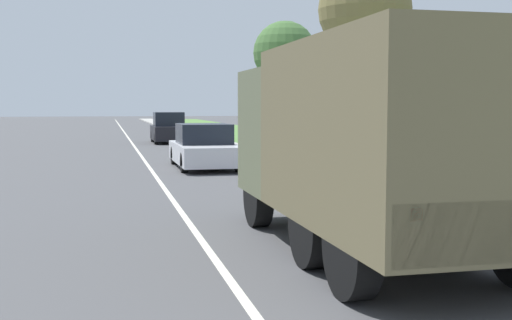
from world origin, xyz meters
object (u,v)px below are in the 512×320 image
car_nearest_ahead (204,148)px  pickup_truck (456,149)px  car_second_ahead (169,129)px  military_truck (369,137)px

car_nearest_ahead → pickup_truck: size_ratio=0.92×
pickup_truck → car_second_ahead: bearing=106.9°
car_second_ahead → pickup_truck: pickup_truck is taller
military_truck → car_nearest_ahead: bearing=91.6°
military_truck → car_second_ahead: bearing=90.3°
car_second_ahead → pickup_truck: 21.10m
pickup_truck → military_truck: bearing=-127.4°
car_nearest_ahead → car_second_ahead: 14.91m
military_truck → pickup_truck: (6.00, 7.84, -0.78)m
car_nearest_ahead → pickup_truck: bearing=-39.6°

